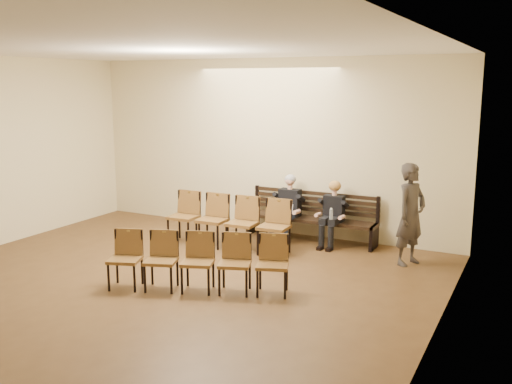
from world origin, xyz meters
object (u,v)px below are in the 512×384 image
at_px(laptop, 283,213).
at_px(passerby, 411,207).
at_px(chair_row_back, 198,263).
at_px(water_bottle, 331,220).
at_px(bench, 310,229).
at_px(seated_woman, 332,217).
at_px(chair_row_front, 227,222).
at_px(bag, 276,243).
at_px(seated_man, 288,209).

relative_size(laptop, passerby, 0.16).
bearing_deg(chair_row_back, water_bottle, 50.52).
bearing_deg(bench, seated_woman, -13.98).
relative_size(seated_woman, chair_row_front, 0.45).
xyz_separation_m(seated_woman, chair_row_back, (-0.94, -3.17, -0.11)).
distance_m(seated_woman, bag, 1.20).
bearing_deg(bag, laptop, 104.48).
height_order(water_bottle, chair_row_back, chair_row_back).
xyz_separation_m(seated_man, chair_row_back, (-0.04, -3.17, -0.17)).
bearing_deg(water_bottle, seated_man, 164.42).
bearing_deg(seated_man, laptop, -103.01).
distance_m(seated_man, chair_row_front, 1.30).
distance_m(seated_man, seated_woman, 0.91).
distance_m(laptop, bag, 0.82).
relative_size(chair_row_front, chair_row_back, 0.90).
height_order(chair_row_front, chair_row_back, chair_row_front).
bearing_deg(chair_row_front, chair_row_back, -73.45).
height_order(passerby, chair_row_back, passerby).
height_order(bench, bag, bench).
relative_size(laptop, water_bottle, 1.44).
height_order(seated_man, passerby, passerby).
xyz_separation_m(passerby, chair_row_back, (-2.49, -2.69, -0.56)).
bearing_deg(chair_row_front, seated_woman, 29.60).
xyz_separation_m(bench, seated_man, (-0.43, -0.12, 0.38)).
bearing_deg(bench, chair_row_front, -135.69).
relative_size(seated_man, chair_row_front, 0.51).
xyz_separation_m(seated_man, bag, (0.14, -0.84, -0.45)).
xyz_separation_m(water_bottle, bag, (-0.84, -0.57, -0.41)).
bearing_deg(chair_row_front, bench, 42.00).
xyz_separation_m(seated_man, seated_woman, (0.91, 0.00, -0.07)).
relative_size(water_bottle, chair_row_front, 0.09).
bearing_deg(laptop, seated_woman, 23.66).
bearing_deg(passerby, chair_row_back, 161.27).
distance_m(laptop, water_bottle, 1.03).
bearing_deg(bag, water_bottle, 34.13).
distance_m(water_bottle, chair_row_front, 1.91).
relative_size(seated_man, passerby, 0.61).
height_order(bag, chair_row_back, chair_row_back).
xyz_separation_m(water_bottle, passerby, (1.47, -0.21, 0.43)).
bearing_deg(laptop, passerby, 6.97).
xyz_separation_m(laptop, bag, (0.18, -0.69, -0.41)).
bearing_deg(chair_row_back, chair_row_front, 88.78).
bearing_deg(chair_row_front, seated_man, 51.46).
bearing_deg(seated_woman, water_bottle, -74.62).
bearing_deg(seated_woman, laptop, -170.80).
relative_size(seated_woman, bag, 2.63).
height_order(passerby, chair_row_front, passerby).
distance_m(seated_man, bag, 0.97).
distance_m(water_bottle, passerby, 1.54).
bearing_deg(bag, chair_row_back, -94.40).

